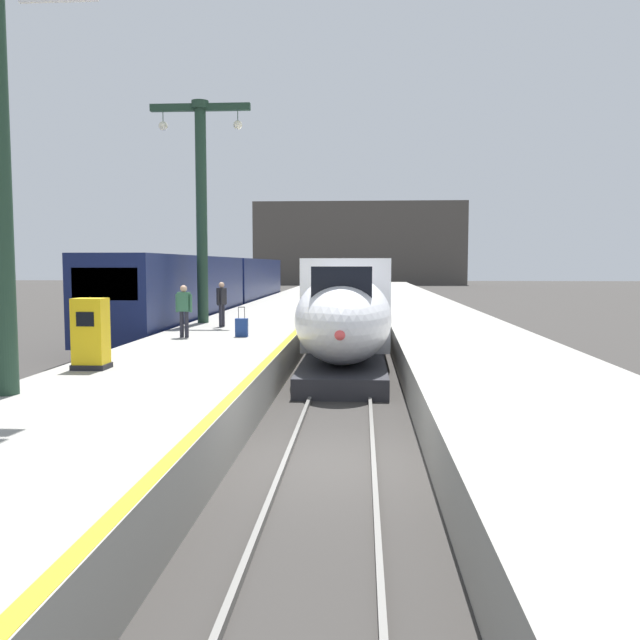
{
  "coord_description": "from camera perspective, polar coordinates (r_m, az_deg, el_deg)",
  "views": [
    {
      "loc": [
        0.54,
        -11.14,
        3.4
      ],
      "look_at": [
        -0.67,
        8.02,
        1.8
      ],
      "focal_mm": 37.41,
      "sensor_mm": 36.0,
      "label": 1
    }
  ],
  "objects": [
    {
      "name": "ground_plane",
      "position": [
        11.66,
        0.82,
        -12.19
      ],
      "size": [
        260.0,
        260.0,
        0.0
      ],
      "primitive_type": "plane",
      "color": "#33302D"
    },
    {
      "name": "platform_left",
      "position": [
        36.3,
        -3.64,
        0.21
      ],
      "size": [
        4.8,
        110.0,
        1.05
      ],
      "primitive_type": "cube",
      "color": "gray",
      "rests_on": "ground"
    },
    {
      "name": "platform_right",
      "position": [
        36.18,
        9.19,
        0.14
      ],
      "size": [
        4.8,
        110.0,
        1.05
      ],
      "primitive_type": "cube",
      "color": "gray",
      "rests_on": "ground"
    },
    {
      "name": "platform_left_safety_stripe",
      "position": [
        36.04,
        -0.05,
        1.03
      ],
      "size": [
        0.2,
        107.8,
        0.01
      ],
      "primitive_type": "cube",
      "color": "yellow",
      "rests_on": "platform_left"
    },
    {
      "name": "rail_main_left",
      "position": [
        38.81,
        1.71,
        -0.18
      ],
      "size": [
        0.08,
        110.0,
        0.12
      ],
      "primitive_type": "cube",
      "color": "slate",
      "rests_on": "ground"
    },
    {
      "name": "rail_main_right",
      "position": [
        38.79,
        3.93,
        -0.19
      ],
      "size": [
        0.08,
        110.0,
        0.12
      ],
      "primitive_type": "cube",
      "color": "slate",
      "rests_on": "ground"
    },
    {
      "name": "rail_secondary_left",
      "position": [
        39.91,
        -9.99,
        -0.11
      ],
      "size": [
        0.08,
        110.0,
        0.12
      ],
      "primitive_type": "cube",
      "color": "slate",
      "rests_on": "ground"
    },
    {
      "name": "rail_secondary_right",
      "position": [
        39.58,
        -7.88,
        -0.12
      ],
      "size": [
        0.08,
        110.0,
        0.12
      ],
      "primitive_type": "cube",
      "color": "slate",
      "rests_on": "ground"
    },
    {
      "name": "highspeed_train_main",
      "position": [
        43.65,
        2.93,
        2.87
      ],
      "size": [
        2.92,
        56.24,
        3.6
      ],
      "color": "silver",
      "rests_on": "ground"
    },
    {
      "name": "regional_train_adjacent",
      "position": [
        40.94,
        -8.56,
        2.93
      ],
      "size": [
        2.85,
        36.6,
        3.8
      ],
      "color": "#141E4C",
      "rests_on": "ground"
    },
    {
      "name": "station_column_mid",
      "position": [
        27.5,
        -10.12,
        10.89
      ],
      "size": [
        4.0,
        0.68,
        8.8
      ],
      "color": "#1E3828",
      "rests_on": "platform_left"
    },
    {
      "name": "passenger_near_edge",
      "position": [
        21.86,
        -11.56,
        1.1
      ],
      "size": [
        0.56,
        0.28,
        1.69
      ],
      "color": "#23232D",
      "rests_on": "platform_left"
    },
    {
      "name": "passenger_mid_platform",
      "position": [
        25.49,
        -8.41,
        1.65
      ],
      "size": [
        0.34,
        0.54,
        1.69
      ],
      "color": "#23232D",
      "rests_on": "platform_left"
    },
    {
      "name": "rolling_suitcase",
      "position": [
        21.86,
        -6.72,
        -0.64
      ],
      "size": [
        0.4,
        0.22,
        0.98
      ],
      "color": "navy",
      "rests_on": "platform_left"
    },
    {
      "name": "ticket_machine_yellow",
      "position": [
        15.84,
        -19.01,
        -1.33
      ],
      "size": [
        0.76,
        0.62,
        1.6
      ],
      "color": "yellow",
      "rests_on": "platform_left"
    },
    {
      "name": "terminus_back_wall",
      "position": [
        113.2,
        3.38,
        6.58
      ],
      "size": [
        36.0,
        2.0,
        14.0
      ],
      "primitive_type": "cube",
      "color": "#4C4742",
      "rests_on": "ground"
    }
  ]
}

